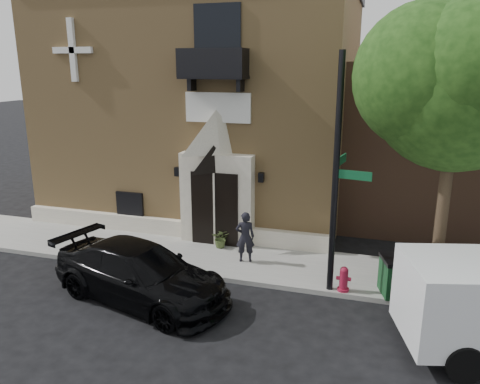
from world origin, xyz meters
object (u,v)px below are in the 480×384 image
at_px(pedestrian_near, 245,237).
at_px(black_sedan, 140,273).
at_px(street_sign, 337,176).
at_px(dumpster, 411,276).
at_px(fire_hydrant, 344,279).

bearing_deg(pedestrian_near, black_sedan, 36.63).
relative_size(street_sign, dumpster, 3.58).
bearing_deg(street_sign, pedestrian_near, 168.05).
height_order(street_sign, dumpster, street_sign).
bearing_deg(street_sign, fire_hydrant, 7.15).
relative_size(fire_hydrant, pedestrian_near, 0.44).
height_order(fire_hydrant, pedestrian_near, pedestrian_near).
relative_size(fire_hydrant, dumpster, 0.40).
xyz_separation_m(black_sedan, street_sign, (4.98, 1.85, 2.65)).
bearing_deg(fire_hydrant, pedestrian_near, 159.93).
distance_m(black_sedan, dumpster, 7.45).
bearing_deg(dumpster, street_sign, 172.89).
distance_m(fire_hydrant, dumpster, 1.83).
height_order(dumpster, pedestrian_near, pedestrian_near).
bearing_deg(dumpster, fire_hydrant, 175.12).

